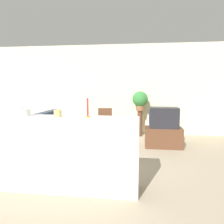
# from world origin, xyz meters

# --- Properties ---
(ground_plane) EXTENTS (14.00, 14.00, 0.00)m
(ground_plane) POSITION_xyz_m (0.00, 0.00, 0.00)
(ground_plane) COLOR tan
(wall_back) EXTENTS (9.00, 0.06, 2.70)m
(wall_back) POSITION_xyz_m (0.00, 3.43, 1.35)
(wall_back) COLOR beige
(wall_back) RESTS_ON ground_plane
(couch) EXTENTS (0.83, 2.05, 0.86)m
(couch) POSITION_xyz_m (-0.61, 1.20, 0.30)
(couch) COLOR #384256
(couch) RESTS_ON ground_plane
(tv_stand) EXTENTS (0.86, 0.47, 0.48)m
(tv_stand) POSITION_xyz_m (1.86, 1.97, 0.24)
(tv_stand) COLOR brown
(tv_stand) RESTS_ON ground_plane
(television) EXTENTS (0.67, 0.44, 0.48)m
(television) POSITION_xyz_m (1.85, 1.97, 0.72)
(television) COLOR #232328
(television) RESTS_ON tv_stand
(wooden_chair) EXTENTS (0.44, 0.44, 0.83)m
(wooden_chair) POSITION_xyz_m (0.31, 2.73, 0.47)
(wooden_chair) COLOR brown
(wooden_chair) RESTS_ON ground_plane
(plant_stand) EXTENTS (0.14, 0.14, 0.75)m
(plant_stand) POSITION_xyz_m (1.29, 3.11, 0.37)
(plant_stand) COLOR brown
(plant_stand) RESTS_ON ground_plane
(potted_plant) EXTENTS (0.45, 0.45, 0.56)m
(potted_plant) POSITION_xyz_m (1.29, 3.11, 1.06)
(potted_plant) COLOR #8E5B3D
(potted_plant) RESTS_ON plant_stand
(foreground_counter) EXTENTS (2.59, 0.44, 1.03)m
(foreground_counter) POSITION_xyz_m (0.00, -0.39, 0.51)
(foreground_counter) COLOR silver
(foreground_counter) RESTS_ON ground_plane
(decorative_bowl) EXTENTS (0.22, 0.22, 0.15)m
(decorative_bowl) POSITION_xyz_m (-0.34, -0.39, 1.08)
(decorative_bowl) COLOR silver
(decorative_bowl) RESTS_ON foreground_counter
(candle_jar) EXTENTS (0.11, 0.11, 0.10)m
(candle_jar) POSITION_xyz_m (0.18, -0.39, 1.07)
(candle_jar) COLOR tan
(candle_jar) RESTS_ON foreground_counter
(candlestick) EXTENTS (0.07, 0.07, 0.26)m
(candlestick) POSITION_xyz_m (0.60, -0.39, 1.11)
(candlestick) COLOR #B7933D
(candlestick) RESTS_ON foreground_counter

